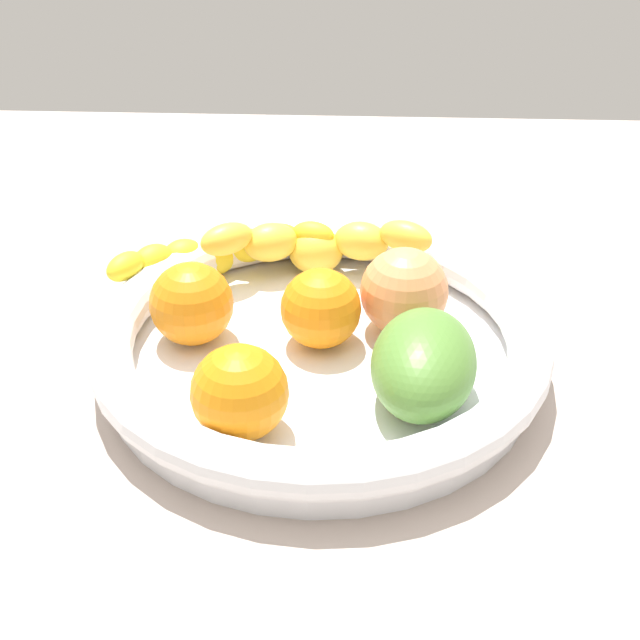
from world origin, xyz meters
TOP-DOWN VIEW (x-y plane):
  - kitchen_counter at (0.00, 0.00)cm, footprint 120.00×120.00cm
  - fruit_bowl at (0.00, 0.00)cm, footprint 35.83×35.83cm
  - banana_draped_left at (12.24, 0.92)cm, footprint 7.67×21.18cm
  - banana_draped_right at (11.53, 9.72)cm, footprint 10.98×19.53cm
  - orange_front at (1.38, 0.40)cm, footprint 6.41×6.41cm
  - orange_mid_left at (-10.06, 4.99)cm, footprint 6.77×6.77cm
  - orange_mid_right at (1.38, 10.24)cm, footprint 6.68×6.68cm
  - mango_green at (-5.66, -7.71)cm, footprint 12.43×8.91cm
  - peach_blush at (3.70, -6.60)cm, footprint 7.15×7.15cm

SIDE VIEW (x-z plane):
  - kitchen_counter at x=0.00cm, z-range 0.00..3.00cm
  - fruit_bowl at x=0.00cm, z-range 3.08..8.20cm
  - banana_draped_right at x=11.53cm, z-range 4.93..9.83cm
  - mango_green at x=-5.66cm, z-range 4.69..10.96cm
  - orange_front at x=1.38cm, z-range 4.69..11.10cm
  - banana_draped_left at x=12.24cm, z-range 5.00..10.94cm
  - orange_mid_right at x=1.38cm, z-range 4.69..11.37cm
  - orange_mid_left at x=-10.06cm, z-range 4.69..11.46cm
  - peach_blush at x=3.70cm, z-range 4.69..11.83cm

